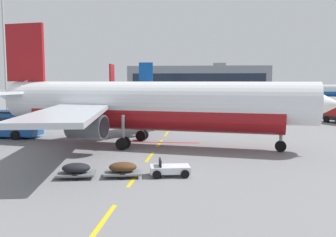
{
  "coord_description": "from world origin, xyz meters",
  "views": [
    {
      "loc": [
        22.47,
        -14.81,
        6.28
      ],
      "look_at": [
        18.73,
        22.73,
        2.39
      ],
      "focal_mm": 39.3,
      "sensor_mm": 36.0,
      "label": 1
    }
  ],
  "objects_px": {
    "baggage_train": "(123,169)",
    "catering_truck": "(43,111)",
    "airliner_mid_left": "(123,95)",
    "apron_light_mast_near": "(3,18)",
    "airliner_foreground": "(147,105)",
    "airliner_far_center": "(105,89)"
  },
  "relations": [
    {
      "from": "baggage_train",
      "to": "catering_truck",
      "type": "bearing_deg",
      "value": 122.17
    },
    {
      "from": "airliner_mid_left",
      "to": "apron_light_mast_near",
      "type": "height_order",
      "value": "apron_light_mast_near"
    },
    {
      "from": "apron_light_mast_near",
      "to": "airliner_foreground",
      "type": "bearing_deg",
      "value": -44.08
    },
    {
      "from": "airliner_mid_left",
      "to": "apron_light_mast_near",
      "type": "relative_size",
      "value": 0.94
    },
    {
      "from": "airliner_far_center",
      "to": "baggage_train",
      "type": "distance_m",
      "value": 91.51
    },
    {
      "from": "airliner_foreground",
      "to": "apron_light_mast_near",
      "type": "height_order",
      "value": "apron_light_mast_near"
    },
    {
      "from": "airliner_far_center",
      "to": "baggage_train",
      "type": "xyz_separation_m",
      "value": [
        25.47,
        -87.83,
        -3.28
      ]
    },
    {
      "from": "airliner_foreground",
      "to": "airliner_mid_left",
      "type": "height_order",
      "value": "airliner_foreground"
    },
    {
      "from": "airliner_foreground",
      "to": "catering_truck",
      "type": "bearing_deg",
      "value": 135.19
    },
    {
      "from": "airliner_far_center",
      "to": "baggage_train",
      "type": "height_order",
      "value": "airliner_far_center"
    },
    {
      "from": "airliner_foreground",
      "to": "airliner_mid_left",
      "type": "xyz_separation_m",
      "value": [
        -12.96,
        46.93,
        -0.87
      ]
    },
    {
      "from": "apron_light_mast_near",
      "to": "baggage_train",
      "type": "bearing_deg",
      "value": -53.16
    },
    {
      "from": "airliner_foreground",
      "to": "airliner_far_center",
      "type": "height_order",
      "value": "airliner_foreground"
    },
    {
      "from": "airliner_mid_left",
      "to": "airliner_far_center",
      "type": "relative_size",
      "value": 0.81
    },
    {
      "from": "catering_truck",
      "to": "baggage_train",
      "type": "relative_size",
      "value": 0.79
    },
    {
      "from": "airliner_mid_left",
      "to": "catering_truck",
      "type": "bearing_deg",
      "value": -102.4
    },
    {
      "from": "airliner_foreground",
      "to": "baggage_train",
      "type": "height_order",
      "value": "airliner_foreground"
    },
    {
      "from": "airliner_foreground",
      "to": "catering_truck",
      "type": "height_order",
      "value": "airliner_foreground"
    },
    {
      "from": "airliner_mid_left",
      "to": "baggage_train",
      "type": "height_order",
      "value": "airliner_mid_left"
    },
    {
      "from": "baggage_train",
      "to": "airliner_mid_left",
      "type": "bearing_deg",
      "value": 102.71
    },
    {
      "from": "airliner_far_center",
      "to": "airliner_mid_left",
      "type": "bearing_deg",
      "value": -67.18
    },
    {
      "from": "airliner_mid_left",
      "to": "airliner_far_center",
      "type": "height_order",
      "value": "airliner_far_center"
    }
  ]
}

